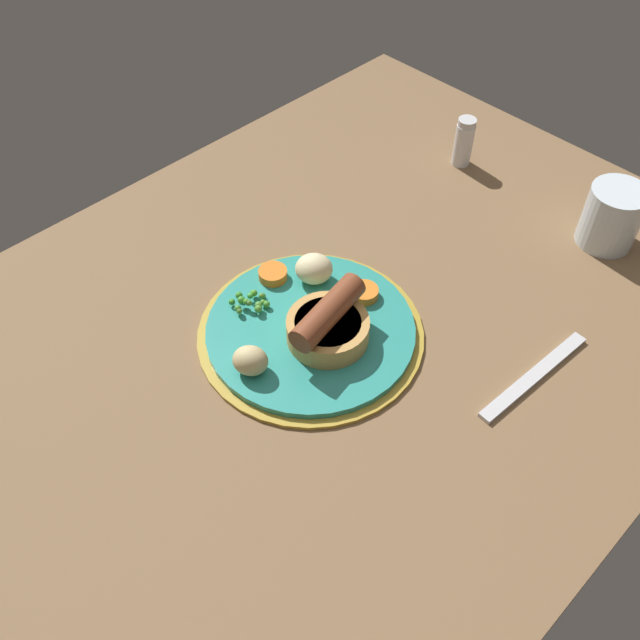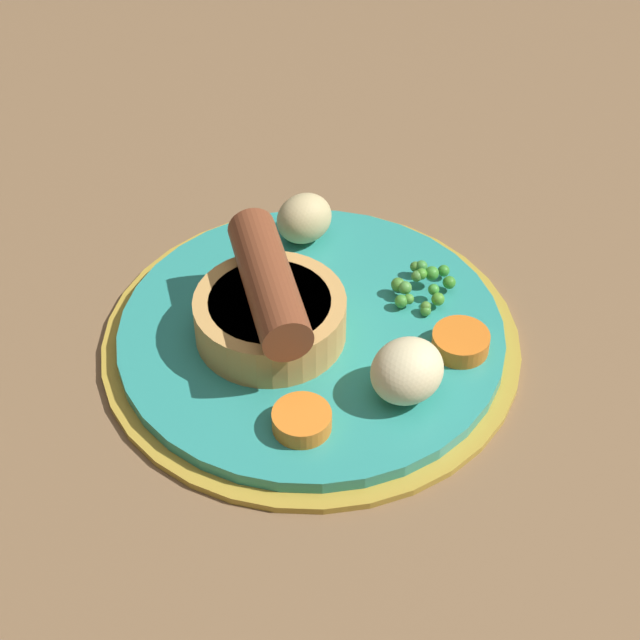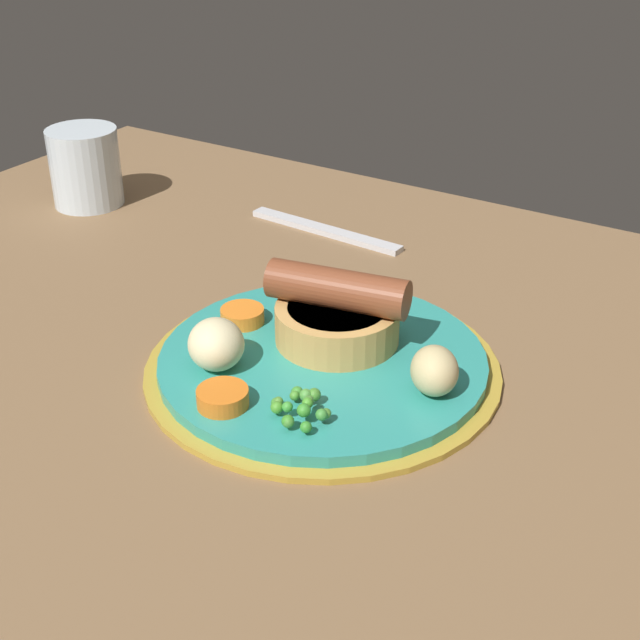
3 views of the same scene
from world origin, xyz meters
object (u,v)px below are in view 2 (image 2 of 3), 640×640
potato_chunk_1 (407,371)px  carrot_slice_0 (302,420)px  sausage_pudding (270,307)px  potato_chunk_0 (308,218)px  pea_pile (424,285)px  carrot_slice_3 (460,341)px  dinner_plate (310,338)px

potato_chunk_1 → carrot_slice_0: 7.06cm
potato_chunk_1 → sausage_pudding: bearing=-124.6°
sausage_pudding → potato_chunk_0: 10.12cm
pea_pile → sausage_pudding: bearing=-72.6°
pea_pile → carrot_slice_3: 5.55cm
potato_chunk_1 → pea_pile: bearing=165.8°
pea_pile → carrot_slice_3: pea_pile is taller
potato_chunk_0 → potato_chunk_1: bearing=19.0°
potato_chunk_1 → carrot_slice_3: potato_chunk_1 is taller
dinner_plate → carrot_slice_0: 8.53cm
carrot_slice_3 → dinner_plate: bearing=-103.8°
pea_pile → carrot_slice_3: size_ratio=1.27×
sausage_pudding → carrot_slice_0: sausage_pudding is taller
dinner_plate → carrot_slice_3: bearing=76.2°
pea_pile → potato_chunk_0: potato_chunk_0 is taller
pea_pile → carrot_slice_3: (5.29, 1.67, -0.21)cm
dinner_plate → potato_chunk_0: size_ratio=6.71×
sausage_pudding → pea_pile: size_ratio=2.45×
dinner_plate → sausage_pudding: sausage_pudding is taller
potato_chunk_0 → carrot_slice_3: 14.94cm
dinner_plate → sausage_pudding: (0.30, -2.57, 3.19)cm
potato_chunk_1 → carrot_slice_0: (2.43, -6.49, -1.30)cm
dinner_plate → carrot_slice_0: (8.36, -0.91, 1.45)cm
sausage_pudding → potato_chunk_1: 9.91cm
potato_chunk_0 → potato_chunk_1: 16.19cm
sausage_pudding → potato_chunk_0: sausage_pudding is taller
potato_chunk_0 → carrot_slice_0: size_ratio=1.14×
carrot_slice_0 → carrot_slice_3: same height
carrot_slice_0 → sausage_pudding: bearing=-168.4°
carrot_slice_0 → potato_chunk_1: bearing=110.6°
sausage_pudding → pea_pile: 10.99cm
potato_chunk_1 → carrot_slice_0: bearing=-69.4°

